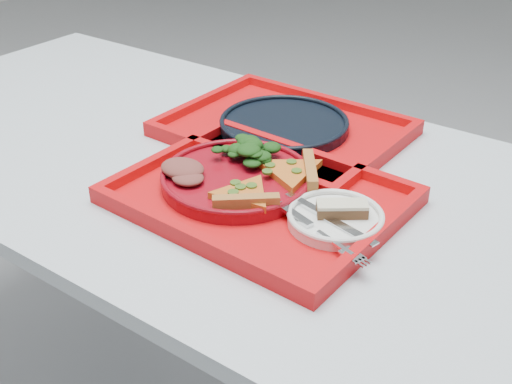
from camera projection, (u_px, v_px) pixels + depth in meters
table at (196, 187)px, 1.27m from camera, size 1.60×0.80×0.75m
tray_main at (259, 199)px, 1.08m from camera, size 0.46×0.37×0.01m
tray_far at (284, 132)px, 1.30m from camera, size 0.46×0.36×0.01m
dinner_plate at (237, 180)px, 1.10m from camera, size 0.26×0.26×0.02m
side_plate at (335, 220)px, 1.00m from camera, size 0.15×0.15×0.01m
navy_plate at (284, 126)px, 1.30m from camera, size 0.26×0.26×0.02m
pizza_slice_a at (245, 192)px, 1.03m from camera, size 0.16×0.16×0.02m
pizza_slice_b at (290, 170)px, 1.10m from camera, size 0.18×0.17×0.02m
salad_heap at (247, 148)px, 1.14m from camera, size 0.10×0.09×0.05m
meat_portion at (182, 168)px, 1.10m from camera, size 0.08×0.06×0.02m
dessert_bar at (342, 209)px, 0.99m from camera, size 0.08×0.07×0.02m
knife at (329, 218)px, 0.98m from camera, size 0.18×0.06×0.01m
fork at (317, 230)px, 0.96m from camera, size 0.18×0.08×0.01m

